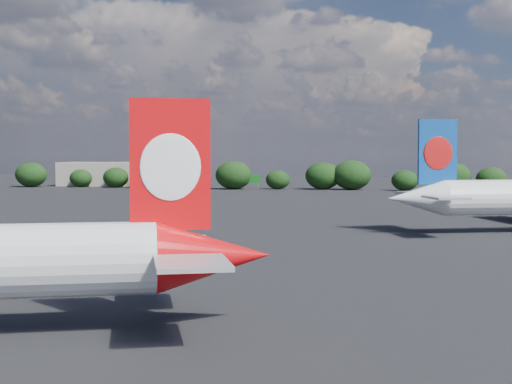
# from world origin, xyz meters

# --- Properties ---
(ground) EXTENTS (500.00, 500.00, 0.00)m
(ground) POSITION_xyz_m (0.00, 60.00, 0.00)
(ground) COLOR black
(ground) RESTS_ON ground
(terminal_building) EXTENTS (42.00, 16.00, 8.00)m
(terminal_building) POSITION_xyz_m (-65.00, 192.00, 4.00)
(terminal_building) COLOR gray
(terminal_building) RESTS_ON ground
(highway_sign) EXTENTS (6.00, 0.30, 4.50)m
(highway_sign) POSITION_xyz_m (-18.00, 176.00, 3.13)
(highway_sign) COLOR #13631B
(highway_sign) RESTS_ON ground
(billboard_yellow) EXTENTS (5.00, 0.30, 5.50)m
(billboard_yellow) POSITION_xyz_m (12.00, 182.00, 3.87)
(billboard_yellow) COLOR gold
(billboard_yellow) RESTS_ON ground
(horizon_treeline) EXTENTS (206.33, 14.56, 9.06)m
(horizon_treeline) POSITION_xyz_m (6.06, 179.37, 3.91)
(horizon_treeline) COLOR black
(horizon_treeline) RESTS_ON ground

